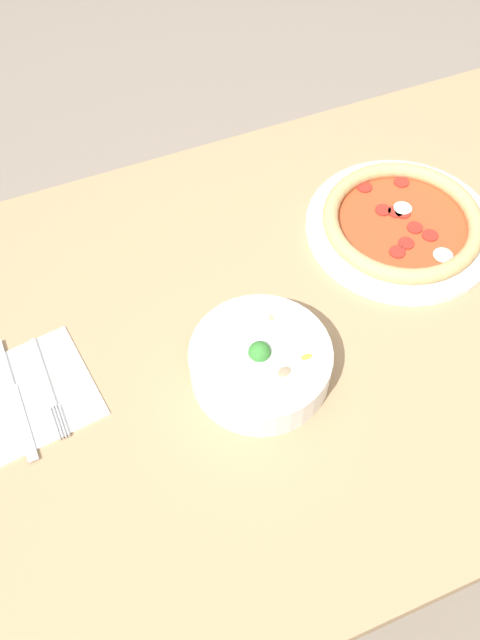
# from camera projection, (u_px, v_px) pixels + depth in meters

# --- Properties ---
(ground_plane) EXTENTS (8.00, 8.00, 0.00)m
(ground_plane) POSITION_uv_depth(u_px,v_px,m) (306.00, 494.00, 1.72)
(ground_plane) COLOR gray
(dining_table) EXTENTS (1.27, 0.86, 0.77)m
(dining_table) POSITION_uv_depth(u_px,v_px,m) (336.00, 345.00, 1.19)
(dining_table) COLOR tan
(dining_table) RESTS_ON ground_plane
(pizza) EXTENTS (0.32, 0.32, 0.04)m
(pizza) POSITION_uv_depth(u_px,v_px,m) (402.00, 223.00, 1.17)
(pizza) COLOR white
(pizza) RESTS_ON dining_table
(bowl) EXTENTS (0.20, 0.20, 0.08)m
(bowl) POSITION_uv_depth(u_px,v_px,m) (261.00, 361.00, 1.00)
(bowl) COLOR white
(bowl) RESTS_ON dining_table
(napkin) EXTENTS (0.19, 0.19, 0.00)m
(napkin) POSITION_uv_depth(u_px,v_px,m) (31.00, 394.00, 1.01)
(napkin) COLOR white
(napkin) RESTS_ON dining_table
(fork) EXTENTS (0.02, 0.17, 0.00)m
(fork) POSITION_uv_depth(u_px,v_px,m) (47.00, 385.00, 1.01)
(fork) COLOR silver
(fork) RESTS_ON napkin
(knife) EXTENTS (0.02, 0.21, 0.01)m
(knife) POSITION_uv_depth(u_px,v_px,m) (14.00, 393.00, 1.00)
(knife) COLOR silver
(knife) RESTS_ON napkin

